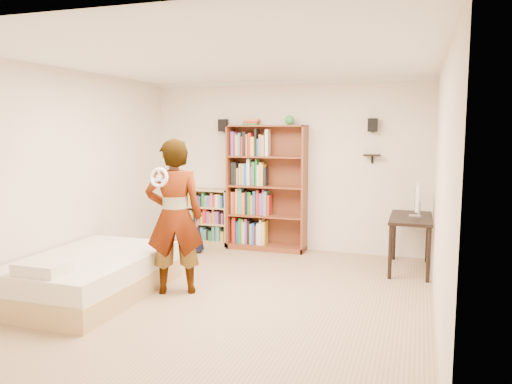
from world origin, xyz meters
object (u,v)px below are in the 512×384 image
tall_bookshelf (267,188)px  computer_desk (410,243)px  person (175,217)px  low_bookshelf (208,217)px  daybed (91,271)px

tall_bookshelf → computer_desk: bearing=-13.3°
person → tall_bookshelf: bearing=-124.1°
tall_bookshelf → computer_desk: (2.23, -0.53, -0.63)m
low_bookshelf → daybed: low_bookshelf is taller
low_bookshelf → computer_desk: low_bookshelf is taller
daybed → person: person is taller
low_bookshelf → computer_desk: 3.33m
tall_bookshelf → daybed: (-1.30, -2.80, -0.70)m
tall_bookshelf → computer_desk: 2.37m
tall_bookshelf → person: size_ratio=1.09×
computer_desk → daybed: bearing=-147.1°
tall_bookshelf → daybed: 3.17m
tall_bookshelf → low_bookshelf: (-1.05, 0.04, -0.53)m
tall_bookshelf → low_bookshelf: size_ratio=2.13×
tall_bookshelf → computer_desk: tall_bookshelf is taller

